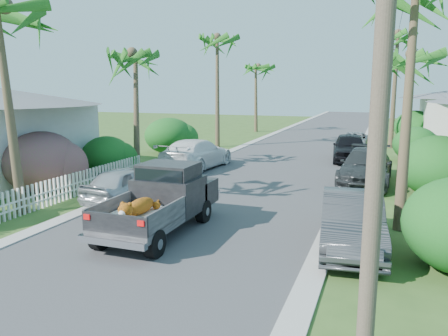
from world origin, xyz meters
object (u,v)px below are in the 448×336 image
at_px(parked_car_lf, 196,154).
at_px(utility_pole_c, 386,85).
at_px(parked_car_rm, 366,167).
at_px(palm_r_b, 409,55).
at_px(utility_pole_d, 386,86).
at_px(palm_l_b, 134,53).
at_px(utility_pole_a, 382,72).
at_px(pickup_truck, 165,198).
at_px(utility_pole_b, 385,83).
at_px(parked_car_rf, 350,148).
at_px(palm_l_d, 256,67).
at_px(palm_l_a, 0,8).
at_px(parked_car_rn, 352,222).
at_px(parked_car_ln, 127,184).
at_px(palm_r_d, 397,64).
at_px(parked_car_rd, 354,141).
at_px(palm_l_c, 217,38).
at_px(palm_r_c, 398,34).

bearing_deg(parked_car_lf, utility_pole_c, -118.93).
height_order(parked_car_rm, palm_r_b, palm_r_b).
height_order(palm_r_b, utility_pole_d, utility_pole_d).
distance_m(palm_l_b, utility_pole_a, 18.77).
distance_m(pickup_truck, utility_pole_c, 25.64).
relative_size(parked_car_rm, utility_pole_b, 0.60).
relative_size(parked_car_rm, parked_car_rf, 1.12).
xyz_separation_m(palm_l_b, palm_l_d, (0.30, 22.00, 0.29)).
xyz_separation_m(parked_car_rf, palm_l_a, (-10.00, -15.78, 6.10)).
xyz_separation_m(parked_car_rf, utility_pole_a, (1.80, -20.78, 3.77)).
distance_m(parked_car_rn, palm_r_b, 12.58).
height_order(parked_car_ln, palm_r_d, palm_r_d).
height_order(parked_car_rd, parked_car_lf, parked_car_lf).
bearing_deg(palm_r_b, palm_l_a, -136.85).
xyz_separation_m(parked_car_rm, palm_r_b, (1.60, 2.56, 5.16)).
height_order(palm_l_b, palm_r_b, palm_l_b).
xyz_separation_m(parked_car_rn, utility_pole_d, (0.60, 39.35, 3.84)).
bearing_deg(parked_car_lf, parked_car_ln, 96.25).
bearing_deg(palm_r_b, utility_pole_d, 92.05).
bearing_deg(palm_l_b, palm_l_d, 89.22).
xyz_separation_m(palm_l_b, utility_pole_b, (12.40, 1.00, -1.55)).
relative_size(parked_car_rf, utility_pole_b, 0.54).
relative_size(palm_l_c, utility_pole_b, 1.02).
distance_m(pickup_truck, palm_l_b, 11.79).
relative_size(parked_car_rm, parked_car_lf, 0.97).
bearing_deg(palm_r_d, parked_car_ln, -106.51).
distance_m(parked_car_rn, parked_car_rd, 20.69).
distance_m(parked_car_rd, palm_l_a, 24.31).
distance_m(parked_car_rm, parked_car_rf, 6.45).
distance_m(parked_car_rm, palm_l_b, 12.97).
height_order(palm_l_c, palm_r_c, palm_r_c).
bearing_deg(pickup_truck, palm_l_c, 106.16).
relative_size(parked_car_ln, palm_l_c, 0.45).
xyz_separation_m(parked_car_rf, palm_l_b, (-10.60, -6.78, 5.32)).
distance_m(pickup_truck, utility_pole_a, 8.96).
bearing_deg(utility_pole_a, utility_pole_d, 90.00).
xyz_separation_m(pickup_truck, parked_car_rf, (4.41, 15.40, -0.18)).
bearing_deg(parked_car_rn, palm_l_b, 138.63).
distance_m(parked_car_rf, parked_car_ln, 14.84).
height_order(parked_car_lf, palm_l_a, palm_l_a).
bearing_deg(palm_l_b, utility_pole_a, -48.47).
bearing_deg(parked_car_rn, palm_r_d, 81.54).
xyz_separation_m(pickup_truck, parked_car_rn, (5.60, 0.27, -0.25)).
height_order(palm_l_b, palm_r_c, palm_r_c).
bearing_deg(palm_l_a, palm_l_b, 93.81).
bearing_deg(parked_car_rn, utility_pole_a, -90.04).
bearing_deg(utility_pole_c, palm_l_b, -127.78).
bearing_deg(parked_car_rn, parked_car_ln, 159.14).
relative_size(palm_l_a, palm_l_d, 1.06).
height_order(palm_r_c, utility_pole_a, palm_r_c).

